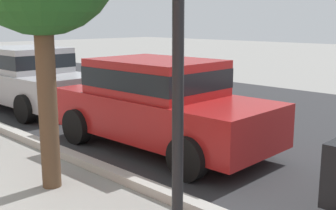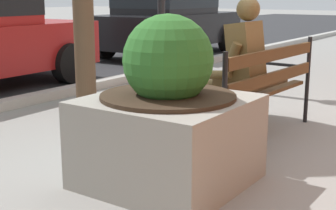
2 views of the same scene
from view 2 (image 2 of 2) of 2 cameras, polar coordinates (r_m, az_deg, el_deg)
name	(u,v)px [view 2 (image 2 of 2)]	position (r m, az deg, el deg)	size (l,w,h in m)	color
ground_plane	(228,141)	(4.78, 7.08, -4.17)	(80.00, 80.00, 0.00)	gray
curb_stone	(31,99)	(6.58, -15.84, 0.68)	(60.00, 0.20, 0.12)	#B2AFA8
park_bench	(257,84)	(4.80, 10.41, 2.46)	(1.82, 0.62, 0.95)	brown
bronze_statue_seated	(233,71)	(4.77, 7.59, 4.00)	(0.65, 0.76, 1.37)	brown
concrete_planter	(168,119)	(3.59, 0.00, -1.69)	(1.11, 1.11, 1.26)	gray
parked_car_black	(168,19)	(11.40, 0.04, 10.09)	(4.15, 2.01, 1.56)	black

